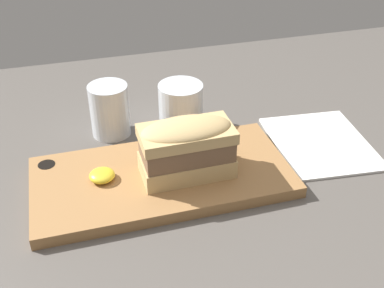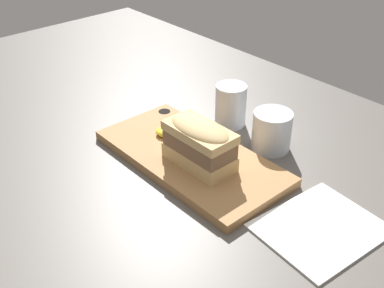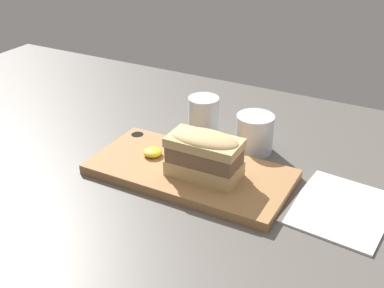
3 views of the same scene
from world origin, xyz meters
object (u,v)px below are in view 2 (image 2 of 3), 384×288
sandwich (199,142)px  wine_glass (272,133)px  napkin (320,228)px  water_glass (231,108)px  serving_board (191,157)px

sandwich → wine_glass: sandwich is taller
sandwich → wine_glass: (3.40, 16.43, -3.04)cm
sandwich → napkin: sandwich is taller
sandwich → water_glass: 19.64cm
serving_board → water_glass: (-5.26, 16.00, 3.05)cm
water_glass → wine_glass: water_glass is taller
serving_board → wine_glass: size_ratio=4.78×
wine_glass → water_glass: bearing=175.9°
serving_board → sandwich: 6.85cm
sandwich → napkin: size_ratio=0.67×
serving_board → wine_glass: 16.87cm
sandwich → napkin: 25.65cm
water_glass → serving_board: bearing=-71.8°
serving_board → wine_glass: bearing=65.0°
water_glass → napkin: bearing=-21.6°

